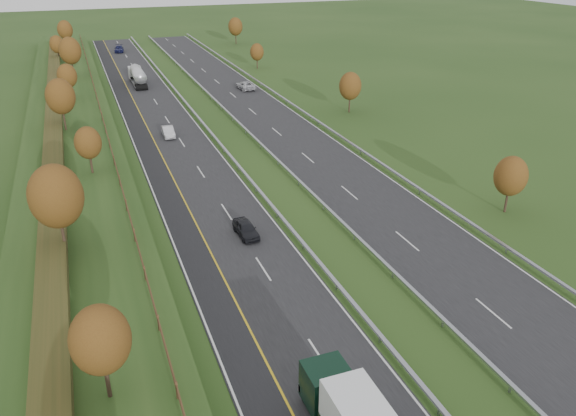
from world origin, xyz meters
The scene contains 18 objects.
ground centered at (8.00, 55.00, 0.00)m, with size 400.00×400.00×0.00m, color #244017.
near_carriageway centered at (0.00, 60.00, 0.02)m, with size 10.50×200.00×0.04m, color black.
far_carriageway centered at (16.50, 60.00, 0.02)m, with size 10.50×200.00×0.04m, color black.
hard_shoulder centered at (-3.75, 60.00, 0.02)m, with size 3.00×200.00×0.04m, color black.
lane_markings centered at (6.40, 59.88, 0.05)m, with size 26.75×200.00×0.01m.
embankment_left centered at (-13.00, 60.00, 1.00)m, with size 12.00×200.00×2.00m, color #244017.
hedge_left centered at (-15.00, 60.00, 2.55)m, with size 2.20×180.00×1.10m, color #303515.
fence_left centered at (-8.50, 59.59, 2.73)m, with size 0.12×189.06×1.20m.
median_barrier_near centered at (5.70, 60.00, 0.61)m, with size 0.32×200.00×0.71m.
median_barrier_far centered at (10.80, 60.00, 0.61)m, with size 0.32×200.00×0.71m.
outer_barrier_far centered at (22.30, 60.00, 0.62)m, with size 0.32×200.00×0.71m.
trees_left centered at (-12.64, 56.63, 6.37)m, with size 6.64×164.30×7.66m.
trees_far centered at (29.80, 89.21, 4.25)m, with size 8.45×118.60×7.12m.
road_tanker centered at (0.13, 97.74, 1.86)m, with size 2.40×11.22×3.46m.
car_dark_near centered at (1.64, 29.31, 0.74)m, with size 1.66×4.14×1.41m, color black.
car_silver_mid centered at (0.00, 62.30, 0.75)m, with size 1.50×4.30×1.42m, color #BCBBC1.
car_small_far centered at (0.22, 137.79, 0.81)m, with size 2.16×5.32×1.54m, color #151943.
car_oncoming centered at (18.69, 86.52, 0.79)m, with size 2.50×5.41×1.50m, color silver.
Camera 1 is at (-11.12, -15.83, 24.73)m, focal length 35.00 mm.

